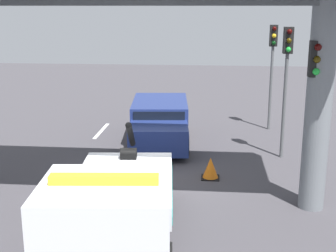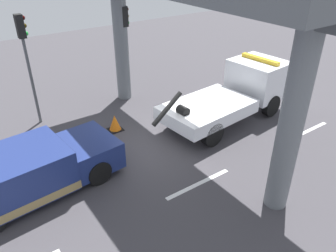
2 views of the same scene
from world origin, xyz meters
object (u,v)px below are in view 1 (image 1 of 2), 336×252
(towed_van_green, at_px, (160,123))
(traffic_light_far, at_px, (287,64))
(traffic_light_near, at_px, (273,55))
(traffic_light_mid, at_px, (313,90))
(traffic_cone_orange, at_px, (210,168))
(tow_truck_white, at_px, (115,208))

(towed_van_green, bearing_deg, traffic_light_far, 70.84)
(towed_van_green, relative_size, traffic_light_far, 1.16)
(towed_van_green, distance_m, traffic_light_far, 5.53)
(towed_van_green, distance_m, traffic_light_near, 5.78)
(traffic_light_mid, bearing_deg, traffic_light_far, 180.00)
(traffic_light_mid, bearing_deg, traffic_cone_orange, -129.71)
(traffic_light_mid, height_order, traffic_cone_orange, traffic_light_mid)
(tow_truck_white, distance_m, traffic_light_near, 12.57)
(towed_van_green, relative_size, traffic_cone_orange, 7.85)
(traffic_light_near, xyz_separation_m, traffic_cone_orange, (6.39, -2.55, -2.99))
(tow_truck_white, xyz_separation_m, traffic_light_mid, (-3.04, 4.53, 2.07))
(traffic_light_mid, xyz_separation_m, traffic_cone_orange, (-2.12, -2.55, -2.94))
(traffic_light_far, xyz_separation_m, traffic_light_mid, (4.50, -0.00, -0.10))
(towed_van_green, xyz_separation_m, traffic_light_far, (1.60, 4.61, 2.59))
(tow_truck_white, relative_size, towed_van_green, 1.37)
(traffic_light_near, xyz_separation_m, traffic_light_mid, (8.50, 0.00, -0.04))
(traffic_light_far, bearing_deg, towed_van_green, -109.16)
(tow_truck_white, xyz_separation_m, traffic_light_far, (-7.54, 4.53, 2.17))
(traffic_light_near, relative_size, traffic_light_far, 0.98)
(tow_truck_white, xyz_separation_m, traffic_light_near, (-11.54, 4.53, 2.11))
(towed_van_green, height_order, traffic_light_far, traffic_light_far)
(tow_truck_white, bearing_deg, traffic_light_far, 148.96)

